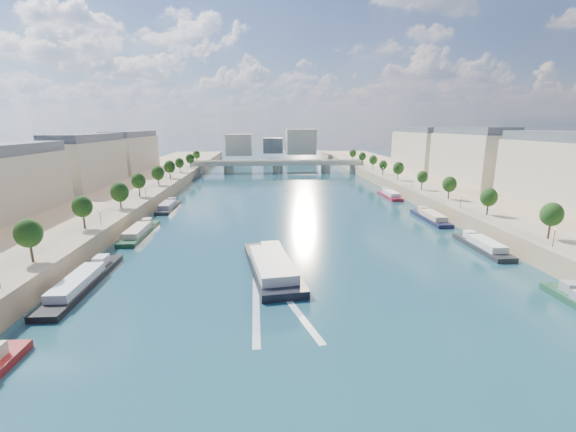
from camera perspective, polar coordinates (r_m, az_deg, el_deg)
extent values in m
plane|color=#0D2A39|center=(134.52, 0.57, 0.10)|extent=(700.00, 700.00, 0.00)
cube|color=#9E8460|center=(147.24, -28.61, 0.61)|extent=(44.00, 520.00, 5.00)
cube|color=#9E8460|center=(156.79, 27.83, 1.38)|extent=(44.00, 520.00, 5.00)
cube|color=gray|center=(141.10, -23.18, 1.74)|extent=(14.00, 520.00, 0.10)
cube|color=gray|center=(149.03, 23.02, 2.32)|extent=(14.00, 520.00, 0.10)
cylinder|color=#382B1E|center=(88.62, -34.21, -4.68)|extent=(0.50, 0.50, 3.82)
ellipsoid|color=black|center=(87.72, -34.52, -2.44)|extent=(4.80, 4.80, 5.52)
cylinder|color=#382B1E|center=(109.14, -28.02, -0.90)|extent=(0.50, 0.50, 3.82)
ellipsoid|color=black|center=(108.41, -28.22, 0.95)|extent=(4.80, 4.80, 5.52)
cylinder|color=#382B1E|center=(130.85, -23.84, 1.67)|extent=(0.50, 0.50, 3.82)
ellipsoid|color=black|center=(130.24, -23.99, 3.22)|extent=(4.80, 4.80, 5.52)
cylinder|color=#382B1E|center=(153.25, -20.86, 3.50)|extent=(0.50, 0.50, 3.82)
ellipsoid|color=black|center=(152.73, -20.97, 4.82)|extent=(4.80, 4.80, 5.52)
cylinder|color=#382B1E|center=(176.07, -18.64, 4.85)|extent=(0.50, 0.50, 3.82)
ellipsoid|color=black|center=(175.62, -18.72, 6.01)|extent=(4.80, 4.80, 5.52)
cylinder|color=#382B1E|center=(199.16, -16.92, 5.88)|extent=(0.50, 0.50, 3.82)
ellipsoid|color=black|center=(198.76, -16.99, 6.91)|extent=(4.80, 4.80, 5.52)
cylinder|color=#382B1E|center=(222.45, -15.56, 6.69)|extent=(0.50, 0.50, 3.82)
ellipsoid|color=black|center=(222.09, -15.62, 7.61)|extent=(4.80, 4.80, 5.52)
cylinder|color=#382B1E|center=(245.88, -14.45, 7.35)|extent=(0.50, 0.50, 3.82)
ellipsoid|color=black|center=(245.55, -14.50, 8.18)|extent=(4.80, 4.80, 5.52)
cylinder|color=#382B1E|center=(269.40, -13.54, 7.89)|extent=(0.50, 0.50, 3.82)
ellipsoid|color=black|center=(269.11, -13.58, 8.65)|extent=(4.80, 4.80, 5.52)
cylinder|color=#382B1E|center=(106.28, 34.11, -1.99)|extent=(0.50, 0.50, 3.82)
ellipsoid|color=black|center=(105.53, 34.36, -0.11)|extent=(4.80, 4.80, 5.52)
cylinder|color=#382B1E|center=(125.46, 27.52, 0.84)|extent=(0.50, 0.50, 3.82)
ellipsoid|color=black|center=(124.82, 27.70, 2.45)|extent=(4.80, 4.80, 5.52)
cylinder|color=#382B1E|center=(146.06, 22.73, 2.89)|extent=(0.50, 0.50, 3.82)
ellipsoid|color=black|center=(145.52, 22.85, 4.28)|extent=(4.80, 4.80, 5.52)
cylinder|color=#382B1E|center=(167.57, 19.13, 4.41)|extent=(0.50, 0.50, 3.82)
ellipsoid|color=black|center=(167.10, 19.23, 5.63)|extent=(4.80, 4.80, 5.52)
cylinder|color=#382B1E|center=(189.68, 16.35, 5.57)|extent=(0.50, 0.50, 3.82)
ellipsoid|color=black|center=(189.26, 16.42, 6.65)|extent=(4.80, 4.80, 5.52)
cylinder|color=#382B1E|center=(212.20, 14.15, 6.48)|extent=(0.50, 0.50, 3.82)
ellipsoid|color=black|center=(211.83, 14.21, 7.44)|extent=(4.80, 4.80, 5.52)
cylinder|color=#382B1E|center=(235.02, 12.37, 7.20)|extent=(0.50, 0.50, 3.82)
ellipsoid|color=black|center=(234.68, 12.41, 8.08)|extent=(4.80, 4.80, 5.52)
cylinder|color=#382B1E|center=(258.04, 10.90, 7.80)|extent=(0.50, 0.50, 3.82)
ellipsoid|color=black|center=(257.74, 10.94, 8.59)|extent=(4.80, 4.80, 5.52)
cylinder|color=#382B1E|center=(281.24, 9.67, 8.29)|extent=(0.50, 0.50, 3.82)
ellipsoid|color=black|center=(280.95, 9.70, 9.01)|extent=(4.80, 4.80, 5.52)
cylinder|color=black|center=(111.70, -26.04, -0.34)|extent=(0.14, 0.14, 4.00)
sphere|color=#FFE5B2|center=(111.27, -26.15, 0.71)|extent=(0.36, 0.36, 0.36)
cylinder|color=black|center=(148.73, -20.38, 3.30)|extent=(0.14, 0.14, 4.00)
sphere|color=#FFE5B2|center=(148.41, -20.44, 4.09)|extent=(0.36, 0.36, 0.36)
cylinder|color=black|center=(186.99, -16.98, 5.45)|extent=(0.14, 0.14, 4.00)
sphere|color=#FFE5B2|center=(186.74, -17.03, 6.09)|extent=(0.36, 0.36, 0.36)
cylinder|color=black|center=(225.86, -14.74, 6.86)|extent=(0.14, 0.14, 4.00)
sphere|color=#FFE5B2|center=(225.64, -14.77, 7.39)|extent=(0.36, 0.36, 0.36)
cylinder|color=black|center=(100.96, 34.70, -2.73)|extent=(0.14, 0.14, 4.00)
sphere|color=#FFE5B2|center=(100.48, 34.85, -1.57)|extent=(0.36, 0.36, 0.36)
cylinder|color=black|center=(133.55, 24.21, 1.89)|extent=(0.14, 0.14, 4.00)
sphere|color=#FFE5B2|center=(133.20, 24.29, 2.78)|extent=(0.36, 0.36, 0.36)
cylinder|color=black|center=(169.36, 17.96, 4.61)|extent=(0.14, 0.14, 4.00)
sphere|color=#FFE5B2|center=(169.07, 18.01, 5.32)|extent=(0.36, 0.36, 0.36)
cylinder|color=black|center=(206.70, 13.91, 6.34)|extent=(0.14, 0.14, 4.00)
sphere|color=#FFE5B2|center=(206.47, 13.94, 6.92)|extent=(0.36, 0.36, 0.36)
cylinder|color=black|center=(244.89, 11.10, 7.52)|extent=(0.14, 0.14, 4.00)
sphere|color=#FFE5B2|center=(244.69, 11.12, 8.01)|extent=(0.36, 0.36, 0.36)
cube|color=#B7A98C|center=(187.87, -27.54, 7.02)|extent=(16.00, 52.00, 20.00)
cube|color=#474C54|center=(187.25, -27.92, 10.54)|extent=(14.72, 50.44, 3.20)
cube|color=#B7A98C|center=(241.99, -22.12, 8.64)|extent=(16.00, 52.00, 20.00)
cube|color=#474C54|center=(241.51, -22.36, 11.37)|extent=(14.72, 50.44, 3.20)
cube|color=#B7A98C|center=(148.95, 36.02, 4.71)|extent=(16.00, 52.00, 20.00)
cube|color=#474C54|center=(148.17, 36.64, 9.13)|extent=(14.72, 50.44, 3.20)
cube|color=#B7A98C|center=(196.78, 25.31, 7.47)|extent=(16.00, 52.00, 20.00)
cube|color=#474C54|center=(196.19, 25.65, 10.84)|extent=(14.72, 50.44, 3.20)
cube|color=#B7A98C|center=(248.97, 18.87, 9.00)|extent=(16.00, 52.00, 20.00)
cube|color=#474C54|center=(248.50, 19.08, 11.66)|extent=(14.72, 50.44, 3.20)
cube|color=#B7A98C|center=(341.55, -7.29, 10.42)|extent=(22.00, 18.00, 18.00)
cube|color=#B7A98C|center=(352.62, 1.92, 10.93)|extent=(26.00, 20.00, 22.00)
cube|color=#474C54|center=(366.18, -2.28, 10.39)|extent=(18.00, 16.00, 14.00)
cube|color=#C1B79E|center=(255.43, -1.56, 7.81)|extent=(112.00, 11.00, 2.20)
cube|color=#C1B79E|center=(250.32, -1.52, 8.04)|extent=(112.00, 0.80, 0.90)
cube|color=#C1B79E|center=(260.27, -1.61, 8.25)|extent=(112.00, 0.80, 0.90)
cylinder|color=#C1B79E|center=(256.55, -8.77, 6.86)|extent=(6.40, 6.40, 5.00)
cylinder|color=#C1B79E|center=(255.81, -1.56, 6.99)|extent=(6.40, 6.40, 5.00)
cylinder|color=#C1B79E|center=(259.06, 5.59, 7.01)|extent=(6.40, 6.40, 5.00)
cube|color=#C1B79E|center=(259.03, -13.21, 6.72)|extent=(6.00, 12.00, 5.00)
cube|color=#C1B79E|center=(263.05, 9.92, 6.97)|extent=(6.00, 12.00, 5.00)
cube|color=black|center=(84.12, -2.40, -7.78)|extent=(13.08, 31.84, 2.21)
cube|color=silver|center=(81.06, -2.36, -7.03)|extent=(9.99, 20.91, 1.99)
cube|color=silver|center=(92.19, -2.56, -4.55)|extent=(4.89, 4.29, 1.80)
cube|color=silver|center=(68.75, -4.75, -13.31)|extent=(1.69, 26.02, 0.04)
cube|color=silver|center=(68.91, 0.72, -13.20)|extent=(7.92, 25.42, 0.04)
cube|color=black|center=(86.60, -28.03, -8.93)|extent=(5.00, 29.84, 1.80)
cube|color=silver|center=(84.00, -28.81, -8.45)|extent=(4.10, 16.41, 1.60)
cube|color=silver|center=(93.69, -25.96, -5.90)|extent=(2.50, 3.58, 1.80)
cube|color=#193F25|center=(118.49, -21.09, -2.49)|extent=(5.00, 25.20, 1.80)
cube|color=beige|center=(116.21, -21.45, -1.96)|extent=(4.10, 13.86, 1.60)
cube|color=beige|center=(125.05, -20.17, -0.76)|extent=(2.50, 3.02, 1.80)
cube|color=#28292B|center=(151.42, -17.27, 1.11)|extent=(5.00, 22.00, 1.80)
cube|color=gray|center=(149.41, -17.47, 1.61)|extent=(4.10, 12.10, 1.60)
cube|color=gray|center=(157.37, -16.78, 2.26)|extent=(2.50, 2.64, 1.80)
cube|color=gray|center=(87.68, 36.32, -8.48)|extent=(2.50, 2.57, 1.80)
cube|color=#242326|center=(109.98, 26.81, -4.24)|extent=(5.00, 21.28, 1.80)
cube|color=silver|center=(108.12, 27.35, -3.64)|extent=(4.10, 11.70, 1.60)
cube|color=silver|center=(114.79, 25.32, -2.45)|extent=(2.50, 2.55, 1.80)
cube|color=#171832|center=(136.42, 20.33, -0.42)|extent=(5.00, 23.05, 1.80)
cube|color=beige|center=(134.42, 20.70, 0.09)|extent=(4.10, 12.68, 1.60)
cube|color=beige|center=(142.21, 19.27, 0.94)|extent=(2.50, 2.77, 1.80)
cube|color=maroon|center=(174.32, 14.85, 2.82)|extent=(5.00, 21.24, 1.80)
cube|color=silver|center=(172.44, 15.06, 3.27)|extent=(4.10, 11.68, 1.60)
cube|color=silver|center=(179.97, 14.25, 3.76)|extent=(2.50, 2.55, 1.80)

